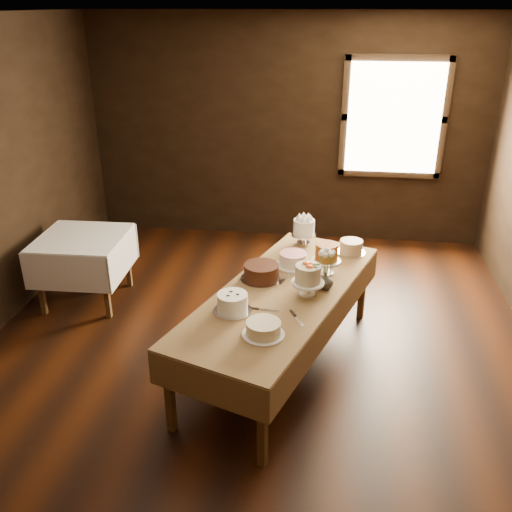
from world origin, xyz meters
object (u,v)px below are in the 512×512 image
object	(u,v)px
cake_lattice	(293,260)
cake_chocolate	(261,272)
cake_server_b	(299,321)
flower_vase	(325,281)
cake_caramel	(326,261)
side_table	(82,244)
cake_swirl	(233,303)
cake_server_a	(269,310)
cake_meringue	(304,233)
cake_server_c	(288,276)
cake_cream	(263,329)
cake_speckled	(351,247)
cake_server_e	(238,299)
cake_flowers	(308,282)
display_table	(282,297)

from	to	relation	value
cake_lattice	cake_chocolate	world-z (taller)	cake_chocolate
cake_server_b	flower_vase	distance (m)	0.58
cake_caramel	side_table	bearing A→B (deg)	167.93
cake_swirl	cake_server_a	xyz separation A→B (m)	(0.27, 0.05, -0.07)
cake_meringue	cake_lattice	xyz separation A→B (m)	(-0.06, -0.51, -0.06)
cake_server_b	cake_server_c	distance (m)	0.74
cake_meringue	cake_cream	world-z (taller)	cake_meringue
cake_meringue	cake_server_a	xyz separation A→B (m)	(-0.19, -1.32, -0.11)
cake_server_a	cake_server_c	size ratio (longest dim) A/B	1.00
cake_meringue	cake_caramel	size ratio (longest dim) A/B	0.95
cake_caramel	cake_cream	size ratio (longest dim) A/B	0.86
cake_lattice	cake_server_c	bearing A→B (deg)	-98.00
cake_speckled	cake_server_a	size ratio (longest dim) A/B	1.12
cake_swirl	cake_server_c	size ratio (longest dim) A/B	1.36
cake_caramel	cake_server_b	distance (m)	0.85
cake_speckled	cake_server_e	size ratio (longest dim) A/B	1.12
side_table	cake_speckled	world-z (taller)	cake_speckled
cake_speckled	cake_chocolate	bearing A→B (deg)	-139.53
cake_lattice	cake_cream	xyz separation A→B (m)	(-0.12, -1.16, -0.00)
cake_meringue	cake_speckled	size ratio (longest dim) A/B	1.04
cake_chocolate	cake_server_e	xyz separation A→B (m)	(-0.14, -0.37, -0.06)
cake_meringue	cake_flowers	xyz separation A→B (m)	(0.09, -1.03, 0.00)
cake_lattice	cake_swirl	bearing A→B (deg)	-114.58
cake_speckled	display_table	bearing A→B (deg)	-124.40
cake_server_e	flower_vase	xyz separation A→B (m)	(0.68, 0.28, 0.07)
cake_speckled	cake_swirl	size ratio (longest dim) A/B	0.82
cake_meringue	cake_chocolate	size ratio (longest dim) A/B	0.78
cake_flowers	cake_server_a	bearing A→B (deg)	-133.71
cake_swirl	cake_cream	xyz separation A→B (m)	(0.27, -0.30, -0.02)
cake_swirl	cake_server_b	world-z (taller)	cake_swirl
cake_chocolate	cake_server_c	distance (m)	0.24
cake_server_b	flower_vase	xyz separation A→B (m)	(0.18, 0.55, 0.07)
flower_vase	cake_meringue	bearing A→B (deg)	104.29
cake_meringue	flower_vase	bearing A→B (deg)	-75.71
flower_vase	cake_lattice	bearing A→B (deg)	127.01
side_table	cake_swirl	world-z (taller)	cake_swirl
side_table	cake_flowers	xyz separation A→B (m)	(2.33, -0.93, 0.21)
flower_vase	side_table	bearing A→B (deg)	162.12
cake_meringue	cake_speckled	bearing A→B (deg)	-19.47
cake_swirl	cake_server_c	world-z (taller)	cake_swirl
cake_caramel	cake_server_e	bearing A→B (deg)	-140.99
side_table	cake_cream	xyz separation A→B (m)	(2.05, -1.57, 0.14)
cake_swirl	cake_server_c	distance (m)	0.75
cake_server_a	flower_vase	xyz separation A→B (m)	(0.42, 0.42, 0.07)
cake_caramel	cake_server_c	xyz separation A→B (m)	(-0.32, -0.09, -0.12)
cake_lattice	cake_caramel	bearing A→B (deg)	-22.47
cake_caramel	cake_flowers	bearing A→B (deg)	-108.86
cake_swirl	cake_cream	world-z (taller)	cake_swirl
cake_server_a	flower_vase	size ratio (longest dim) A/B	1.72
flower_vase	cake_server_e	bearing A→B (deg)	-157.74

